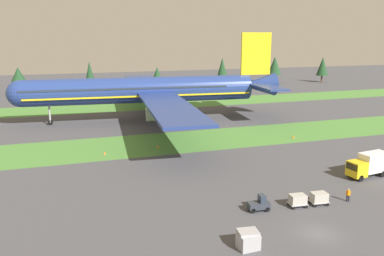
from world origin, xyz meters
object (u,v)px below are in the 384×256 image
object	(u,v)px
baggage_tug	(259,204)
taxiway_marker_0	(105,153)
uld_container_1	(248,241)
cargo_dolly_second	(319,197)
cargo_dolly_lead	(298,200)
ground_crew_marshaller	(348,194)
airliner	(150,90)
taxiway_marker_2	(293,137)
catering_truck	(369,164)
taxiway_marker_1	(158,146)
uld_container_0	(248,239)

from	to	relation	value
baggage_tug	taxiway_marker_0	world-z (taller)	baggage_tug
uld_container_1	cargo_dolly_second	bearing A→B (deg)	27.61
cargo_dolly_lead	ground_crew_marshaller	distance (m)	6.98
cargo_dolly_lead	uld_container_1	world-z (taller)	cargo_dolly_lead
airliner	cargo_dolly_lead	distance (m)	56.82
taxiway_marker_0	taxiway_marker_2	xyz separation A→B (m)	(38.03, -0.60, 0.11)
catering_truck	taxiway_marker_2	xyz separation A→B (m)	(1.93, 23.43, -1.61)
taxiway_marker_0	taxiway_marker_1	size ratio (longest dim) A/B	0.86
uld_container_1	taxiway_marker_1	world-z (taller)	uld_container_1
airliner	ground_crew_marshaller	bearing A→B (deg)	-162.03
cargo_dolly_second	uld_container_1	distance (m)	14.74
airliner	taxiway_marker_2	distance (m)	36.58
baggage_tug	airliner	bearing A→B (deg)	6.31
uld_container_0	taxiway_marker_0	bearing A→B (deg)	105.16
uld_container_0	catering_truck	bearing A→B (deg)	26.17
baggage_tug	catering_truck	bearing A→B (deg)	-69.93
baggage_tug	uld_container_0	world-z (taller)	baggage_tug
airliner	taxiway_marker_2	size ratio (longest dim) A/B	118.32
taxiway_marker_2	taxiway_marker_1	bearing A→B (deg)	176.41
uld_container_1	taxiway_marker_0	bearing A→B (deg)	104.93
ground_crew_marshaller	taxiway_marker_1	world-z (taller)	ground_crew_marshaller
cargo_dolly_lead	cargo_dolly_second	size ratio (longest dim) A/B	1.00
cargo_dolly_second	taxiway_marker_2	size ratio (longest dim) A/B	3.42
ground_crew_marshaller	taxiway_marker_0	size ratio (longest dim) A/B	3.75
uld_container_1	taxiway_marker_0	world-z (taller)	uld_container_1
baggage_tug	ground_crew_marshaller	bearing A→B (deg)	-90.00
ground_crew_marshaller	uld_container_0	xyz separation A→B (m)	(-17.04, -6.18, -0.05)
catering_truck	cargo_dolly_lead	bearing A→B (deg)	103.66
cargo_dolly_second	taxiway_marker_0	distance (m)	38.03
taxiway_marker_1	taxiway_marker_0	bearing A→B (deg)	-173.34
baggage_tug	taxiway_marker_2	size ratio (longest dim) A/B	3.98
cargo_dolly_second	baggage_tug	bearing A→B (deg)	90.00
baggage_tug	cargo_dolly_lead	world-z (taller)	baggage_tug
cargo_dolly_lead	cargo_dolly_second	world-z (taller)	same
ground_crew_marshaller	taxiway_marker_1	bearing A→B (deg)	-24.63
ground_crew_marshaller	taxiway_marker_1	xyz separation A→B (m)	(-17.09, 31.84, -0.68)
taxiway_marker_0	cargo_dolly_second	bearing A→B (deg)	-52.85
airliner	ground_crew_marshaller	world-z (taller)	airliner
cargo_dolly_second	taxiway_marker_1	xyz separation A→B (m)	(-13.03, 31.46, -0.65)
ground_crew_marshaller	taxiway_marker_2	distance (m)	32.03
taxiway_marker_2	cargo_dolly_lead	bearing A→B (deg)	-121.39
cargo_dolly_lead	taxiway_marker_1	xyz separation A→B (m)	(-10.14, 31.20, -0.65)
taxiway_marker_2	ground_crew_marshaller	bearing A→B (deg)	-110.10
cargo_dolly_second	taxiway_marker_1	size ratio (longest dim) A/B	4.32
cargo_dolly_second	taxiway_marker_2	xyz separation A→B (m)	(15.07, 29.70, -0.58)
cargo_dolly_lead	uld_container_1	xyz separation A→B (m)	(-10.17, -7.10, -0.15)
uld_container_1	taxiway_marker_2	size ratio (longest dim) A/B	2.94
baggage_tug	taxiway_marker_1	world-z (taller)	baggage_tug
taxiway_marker_0	uld_container_0	bearing A→B (deg)	-74.84
ground_crew_marshaller	uld_container_0	size ratio (longest dim) A/B	0.87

